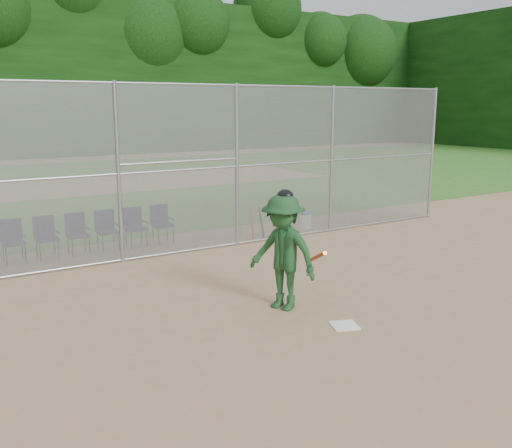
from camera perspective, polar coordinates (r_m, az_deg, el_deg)
ground at (r=9.98m, az=7.70°, el=-8.70°), size 100.00×100.00×0.00m
grass_strip at (r=26.10m, az=-18.35°, el=3.56°), size 100.00×100.00×0.00m
dirt_patch_far at (r=26.10m, az=-18.35°, el=3.56°), size 24.00×24.00×0.00m
backstop_fence at (r=13.64m, az=-5.59°, el=5.82°), size 16.09×0.09×4.00m
treeline at (r=27.89m, az=-20.13°, el=15.26°), size 81.00×60.00×11.00m
home_plate at (r=9.41m, az=8.84°, el=-9.99°), size 0.53×0.53×0.02m
batter_at_plate at (r=9.78m, az=2.72°, el=-2.81°), size 1.17×1.53×2.10m
water_cooler at (r=16.49m, az=4.93°, el=0.42°), size 0.37×0.37×0.47m
spare_bats at (r=14.99m, az=0.07°, el=0.02°), size 0.36×0.31×0.84m
chair_2 at (r=13.88m, az=-23.10°, el=-1.64°), size 0.54×0.52×0.96m
chair_3 at (r=14.00m, az=-20.20°, el=-1.31°), size 0.54×0.52×0.96m
chair_4 at (r=14.15m, az=-17.37°, el=-0.98°), size 0.54×0.52×0.96m
chair_5 at (r=14.34m, az=-14.60°, el=-0.65°), size 0.54×0.52×0.96m
chair_6 at (r=14.57m, az=-11.91°, el=-0.34°), size 0.54×0.52×0.96m
chair_7 at (r=14.82m, az=-9.31°, el=-0.03°), size 0.54×0.52×0.96m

